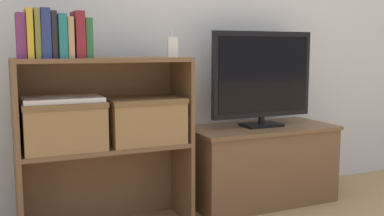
{
  "coord_description": "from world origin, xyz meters",
  "views": [
    {
      "loc": [
        -0.93,
        -1.93,
        0.87
      ],
      "look_at": [
        0.0,
        0.15,
        0.57
      ],
      "focal_mm": 42.0,
      "sensor_mm": 36.0,
      "label": 1
    }
  ],
  "objects_px": {
    "book_mustard": "(29,34)",
    "storage_basket_right": "(144,118)",
    "book_charcoal": "(53,35)",
    "tv": "(262,77)",
    "book_maroon": "(78,35)",
    "storage_basket_left": "(63,123)",
    "tv_stand": "(261,164)",
    "laptop": "(62,99)",
    "book_olive": "(36,34)",
    "book_teal": "(61,36)",
    "baby_monitor": "(172,47)",
    "book_navy": "(44,34)",
    "book_plum": "(21,36)",
    "book_forest": "(87,38)",
    "book_tan": "(69,38)"
  },
  "relations": [
    {
      "from": "book_plum",
      "to": "book_teal",
      "type": "relative_size",
      "value": 1.0
    },
    {
      "from": "book_navy",
      "to": "book_maroon",
      "type": "bearing_deg",
      "value": 0.0
    },
    {
      "from": "book_charcoal",
      "to": "storage_basket_right",
      "type": "height_order",
      "value": "book_charcoal"
    },
    {
      "from": "book_plum",
      "to": "book_charcoal",
      "type": "xyz_separation_m",
      "value": [
        0.13,
        0.0,
        0.01
      ]
    },
    {
      "from": "book_charcoal",
      "to": "baby_monitor",
      "type": "bearing_deg",
      "value": 4.21
    },
    {
      "from": "book_plum",
      "to": "laptop",
      "type": "distance_m",
      "value": 0.32
    },
    {
      "from": "book_olive",
      "to": "book_navy",
      "type": "distance_m",
      "value": 0.03
    },
    {
      "from": "book_charcoal",
      "to": "book_maroon",
      "type": "relative_size",
      "value": 0.99
    },
    {
      "from": "tv_stand",
      "to": "storage_basket_left",
      "type": "relative_size",
      "value": 2.31
    },
    {
      "from": "book_mustard",
      "to": "storage_basket_right",
      "type": "height_order",
      "value": "book_mustard"
    },
    {
      "from": "book_tan",
      "to": "storage_basket_right",
      "type": "relative_size",
      "value": 0.49
    },
    {
      "from": "tv_stand",
      "to": "laptop",
      "type": "xyz_separation_m",
      "value": [
        -1.09,
        -0.06,
        0.43
      ]
    },
    {
      "from": "tv_stand",
      "to": "book_plum",
      "type": "distance_m",
      "value": 1.44
    },
    {
      "from": "storage_basket_right",
      "to": "laptop",
      "type": "relative_size",
      "value": 1.05
    },
    {
      "from": "book_plum",
      "to": "storage_basket_right",
      "type": "bearing_deg",
      "value": 2.81
    },
    {
      "from": "book_plum",
      "to": "book_olive",
      "type": "bearing_deg",
      "value": -0.0
    },
    {
      "from": "book_plum",
      "to": "book_mustard",
      "type": "distance_m",
      "value": 0.03
    },
    {
      "from": "book_plum",
      "to": "book_maroon",
      "type": "bearing_deg",
      "value": 0.0
    },
    {
      "from": "book_navy",
      "to": "book_teal",
      "type": "distance_m",
      "value": 0.07
    },
    {
      "from": "book_charcoal",
      "to": "laptop",
      "type": "xyz_separation_m",
      "value": [
        0.03,
        0.03,
        -0.28
      ]
    },
    {
      "from": "book_olive",
      "to": "storage_basket_left",
      "type": "bearing_deg",
      "value": 14.97
    },
    {
      "from": "book_forest",
      "to": "storage_basket_right",
      "type": "distance_m",
      "value": 0.47
    },
    {
      "from": "book_plum",
      "to": "book_maroon",
      "type": "relative_size",
      "value": 0.93
    },
    {
      "from": "book_mustard",
      "to": "book_navy",
      "type": "xyz_separation_m",
      "value": [
        0.06,
        -0.0,
        0.0
      ]
    },
    {
      "from": "book_plum",
      "to": "storage_basket_left",
      "type": "height_order",
      "value": "book_plum"
    },
    {
      "from": "book_forest",
      "to": "baby_monitor",
      "type": "xyz_separation_m",
      "value": [
        0.42,
        0.04,
        -0.04
      ]
    },
    {
      "from": "tv",
      "to": "baby_monitor",
      "type": "height_order",
      "value": "tv"
    },
    {
      "from": "storage_basket_left",
      "to": "book_navy",
      "type": "bearing_deg",
      "value": -158.38
    },
    {
      "from": "book_charcoal",
      "to": "baby_monitor",
      "type": "relative_size",
      "value": 1.56
    },
    {
      "from": "book_maroon",
      "to": "book_teal",
      "type": "bearing_deg",
      "value": -180.0
    },
    {
      "from": "book_olive",
      "to": "laptop",
      "type": "distance_m",
      "value": 0.31
    },
    {
      "from": "tv",
      "to": "laptop",
      "type": "xyz_separation_m",
      "value": [
        -1.09,
        -0.06,
        -0.07
      ]
    },
    {
      "from": "laptop",
      "to": "book_maroon",
      "type": "bearing_deg",
      "value": -20.17
    },
    {
      "from": "tv",
      "to": "book_maroon",
      "type": "height_order",
      "value": "book_maroon"
    },
    {
      "from": "book_maroon",
      "to": "storage_basket_right",
      "type": "xyz_separation_m",
      "value": [
        0.31,
        0.03,
        -0.39
      ]
    },
    {
      "from": "tv_stand",
      "to": "book_olive",
      "type": "distance_m",
      "value": 1.39
    },
    {
      "from": "book_teal",
      "to": "storage_basket_left",
      "type": "relative_size",
      "value": 0.52
    },
    {
      "from": "book_mustard",
      "to": "storage_basket_right",
      "type": "xyz_separation_m",
      "value": [
        0.51,
        0.03,
        -0.4
      ]
    },
    {
      "from": "book_mustard",
      "to": "book_charcoal",
      "type": "xyz_separation_m",
      "value": [
        0.1,
        0.0,
        -0.0
      ]
    },
    {
      "from": "book_charcoal",
      "to": "laptop",
      "type": "height_order",
      "value": "book_charcoal"
    },
    {
      "from": "book_charcoal",
      "to": "tv",
      "type": "bearing_deg",
      "value": 4.27
    },
    {
      "from": "book_teal",
      "to": "storage_basket_right",
      "type": "bearing_deg",
      "value": 4.0
    },
    {
      "from": "book_plum",
      "to": "book_navy",
      "type": "distance_m",
      "value": 0.1
    },
    {
      "from": "book_mustard",
      "to": "book_charcoal",
      "type": "bearing_deg",
      "value": 0.0
    },
    {
      "from": "book_plum",
      "to": "book_olive",
      "type": "xyz_separation_m",
      "value": [
        0.06,
        -0.0,
        0.01
      ]
    },
    {
      "from": "book_charcoal",
      "to": "book_tan",
      "type": "height_order",
      "value": "book_charcoal"
    },
    {
      "from": "tv",
      "to": "book_maroon",
      "type": "xyz_separation_m",
      "value": [
        -1.02,
        -0.08,
        0.21
      ]
    },
    {
      "from": "book_maroon",
      "to": "storage_basket_left",
      "type": "distance_m",
      "value": 0.4
    },
    {
      "from": "book_olive",
      "to": "book_teal",
      "type": "xyz_separation_m",
      "value": [
        0.1,
        0.0,
        -0.01
      ]
    },
    {
      "from": "book_navy",
      "to": "storage_basket_right",
      "type": "height_order",
      "value": "book_navy"
    }
  ]
}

